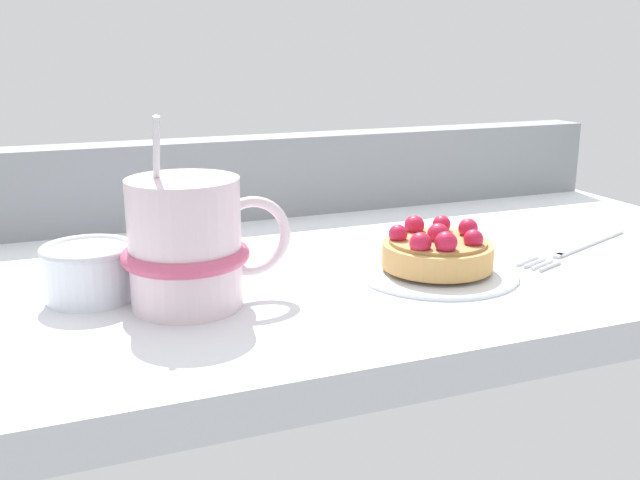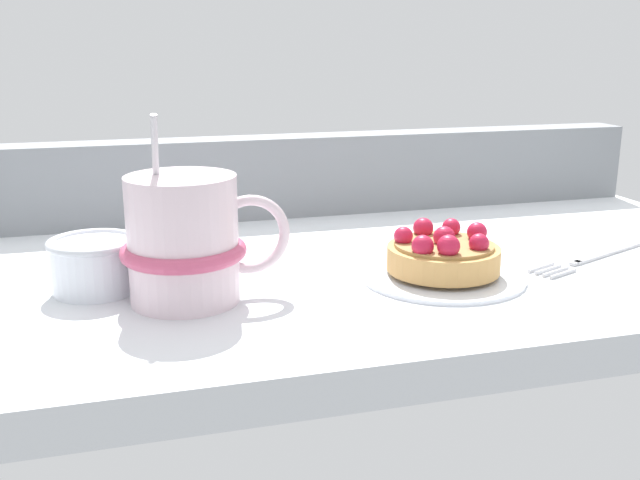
{
  "view_description": "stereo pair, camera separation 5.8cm",
  "coord_description": "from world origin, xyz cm",
  "px_view_note": "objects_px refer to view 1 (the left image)",
  "views": [
    {
      "loc": [
        -25.07,
        -58.5,
        19.3
      ],
      "look_at": [
        -4.35,
        -6.84,
        4.05
      ],
      "focal_mm": 41.32,
      "sensor_mm": 36.0,
      "label": 1
    },
    {
      "loc": [
        -19.62,
        -60.36,
        19.3
      ],
      "look_at": [
        -4.35,
        -6.84,
        4.05
      ],
      "focal_mm": 41.32,
      "sensor_mm": 36.0,
      "label": 2
    }
  ],
  "objects_px": {
    "raspberry_tart": "(437,250)",
    "coffee_mug": "(188,244)",
    "dessert_fork": "(577,247)",
    "sugar_bowl": "(89,270)",
    "dessert_plate": "(437,271)"
  },
  "relations": [
    {
      "from": "raspberry_tart",
      "to": "coffee_mug",
      "type": "bearing_deg",
      "value": 178.91
    },
    {
      "from": "raspberry_tart",
      "to": "coffee_mug",
      "type": "xyz_separation_m",
      "value": [
        -0.21,
        0.0,
        0.03
      ]
    },
    {
      "from": "dessert_fork",
      "to": "sugar_bowl",
      "type": "relative_size",
      "value": 2.43
    },
    {
      "from": "raspberry_tart",
      "to": "sugar_bowl",
      "type": "height_order",
      "value": "raspberry_tart"
    },
    {
      "from": "raspberry_tart",
      "to": "coffee_mug",
      "type": "distance_m",
      "value": 0.21
    },
    {
      "from": "coffee_mug",
      "to": "sugar_bowl",
      "type": "distance_m",
      "value": 0.08
    },
    {
      "from": "dessert_plate",
      "to": "coffee_mug",
      "type": "relative_size",
      "value": 0.96
    },
    {
      "from": "sugar_bowl",
      "to": "coffee_mug",
      "type": "bearing_deg",
      "value": -32.17
    },
    {
      "from": "coffee_mug",
      "to": "sugar_bowl",
      "type": "bearing_deg",
      "value": 147.83
    },
    {
      "from": "dessert_fork",
      "to": "sugar_bowl",
      "type": "xyz_separation_m",
      "value": [
        -0.44,
        0.03,
        0.02
      ]
    },
    {
      "from": "coffee_mug",
      "to": "dessert_fork",
      "type": "bearing_deg",
      "value": 1.76
    },
    {
      "from": "dessert_plate",
      "to": "raspberry_tart",
      "type": "relative_size",
      "value": 1.47
    },
    {
      "from": "raspberry_tart",
      "to": "dessert_fork",
      "type": "height_order",
      "value": "raspberry_tart"
    },
    {
      "from": "raspberry_tart",
      "to": "sugar_bowl",
      "type": "distance_m",
      "value": 0.28
    },
    {
      "from": "dessert_plate",
      "to": "dessert_fork",
      "type": "height_order",
      "value": "dessert_plate"
    }
  ]
}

